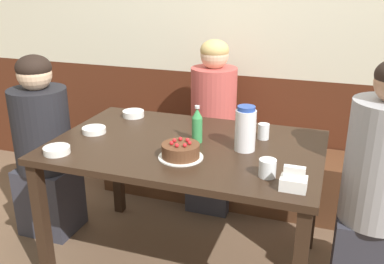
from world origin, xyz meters
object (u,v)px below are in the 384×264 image
Objects in this scene: bowl_rice_small at (133,114)px; glass_tumbler_short at (263,131)px; napkin_holder at (294,181)px; water_pitcher at (245,129)px; person_grey_tee at (378,190)px; glass_water_tall at (267,168)px; person_pale_blue_shirt at (213,132)px; birthday_cake at (181,151)px; person_teal_shirt at (44,150)px; bowl_side_dish at (94,130)px; soju_bottle at (197,125)px; bowl_soup_white at (57,150)px; bench_seat at (224,172)px.

bowl_rice_small is 1.57× the size of glass_tumbler_short.
napkin_holder reaches higher than bowl_rice_small.
water_pitcher is 0.71m from person_grey_tee.
person_pale_blue_shirt is (-0.53, 0.97, -0.23)m from glass_water_tall.
napkin_holder is at bearing -15.38° from birthday_cake.
napkin_holder is 1.63m from person_teal_shirt.
water_pitcher reaches higher than bowl_side_dish.
bowl_rice_small reaches higher than bowl_side_dish.
person_teal_shirt is (-1.01, 0.01, -0.28)m from soju_bottle.
glass_tumbler_short is (0.33, 0.39, 0.01)m from birthday_cake.
person_teal_shirt reaches higher than glass_water_tall.
bowl_soup_white is at bearing -148.43° from soju_bottle.
bowl_rice_small is (-1.07, 0.66, -0.02)m from napkin_holder.
bowl_side_dish is (-0.55, -0.84, 0.56)m from bench_seat.
birthday_cake is 1.67× the size of bowl_side_dish.
person_grey_tee is at bearing 0.83° from person_teal_shirt.
person_pale_blue_shirt is 1.21m from person_grey_tee.
birthday_cake is 1.67× the size of bowl_soup_white.
bowl_side_dish is at bearing -174.45° from soju_bottle.
person_teal_shirt is at bearing 170.62° from bowl_side_dish.
soju_bottle is 0.67m from napkin_holder.
glass_tumbler_short is at bearing -11.59° from person_grey_tee.
glass_water_tall is at bearing 145.12° from napkin_holder.
water_pitcher is 2.73× the size of glass_tumbler_short.
birthday_cake is at bearing -44.74° from bowl_rice_small.
glass_water_tall is (1.04, 0.09, 0.02)m from bowl_soup_white.
water_pitcher is (0.31, -0.81, 0.66)m from bench_seat.
soju_bottle is at bearing 9.02° from person_pale_blue_shirt.
napkin_holder reaches higher than glass_water_tall.
bowl_side_dish is 0.11× the size of person_pale_blue_shirt.
bowl_soup_white reaches higher than bowl_side_dish.
birthday_cake is 0.61m from bowl_side_dish.
napkin_holder is 0.82× the size of bowl_rice_small.
glass_water_tall is 0.07× the size of person_pale_blue_shirt.
glass_tumbler_short reaches higher than bench_seat.
person_grey_tee reaches higher than water_pitcher.
bowl_soup_white reaches higher than bench_seat.
bowl_rice_small is 0.34m from bowl_side_dish.
bench_seat is 1.15m from bowl_side_dish.
water_pitcher is 1.31m from person_teal_shirt.
bowl_soup_white is 0.60m from person_teal_shirt.
soju_bottle is (0.01, 0.22, 0.06)m from birthday_cake.
bowl_rice_small is 1.01× the size of bowl_side_dish.
napkin_holder is 0.09× the size of person_pale_blue_shirt.
glass_water_tall is (1.02, -0.23, 0.03)m from bowl_side_dish.
person_teal_shirt is at bearing 179.36° from soju_bottle.
birthday_cake is at bearing -87.90° from bench_seat.
bench_seat is at bearing 110.92° from water_pitcher.
bowl_side_dish is at bearing -103.34° from bowl_rice_small.
napkin_holder reaches higher than bowl_soup_white.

